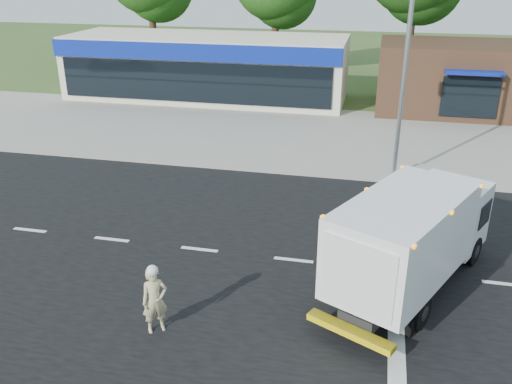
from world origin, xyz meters
TOP-DOWN VIEW (x-y plane):
  - ground at (0.00, 0.00)m, footprint 120.00×120.00m
  - road_asphalt at (0.00, 0.00)m, footprint 60.00×14.00m
  - sidewalk at (0.00, 8.20)m, footprint 60.00×2.40m
  - parking_apron at (0.00, 14.00)m, footprint 60.00×9.00m
  - lane_markings at (1.35, -1.35)m, footprint 55.20×7.00m
  - ems_box_truck at (3.31, -0.88)m, footprint 4.85×6.98m
  - emergency_worker at (-2.75, -4.08)m, footprint 0.75×0.71m
  - retail_strip_mall at (-9.00, 19.93)m, footprint 18.00×6.20m
  - brown_storefront at (7.00, 19.98)m, footprint 10.00×6.70m
  - traffic_signal_pole at (2.35, 7.60)m, footprint 3.51×0.25m

SIDE VIEW (x-z plane):
  - ground at x=0.00m, z-range 0.00..0.00m
  - road_asphalt at x=0.00m, z-range -0.01..0.01m
  - parking_apron at x=0.00m, z-range 0.00..0.02m
  - lane_markings at x=1.35m, z-range 0.01..0.02m
  - sidewalk at x=0.00m, z-range 0.00..0.12m
  - emergency_worker at x=-2.75m, z-range -0.02..1.82m
  - ems_box_truck at x=3.31m, z-range 0.23..3.23m
  - brown_storefront at x=7.00m, z-range 0.00..4.00m
  - retail_strip_mall at x=-9.00m, z-range 0.01..4.01m
  - traffic_signal_pole at x=2.35m, z-range 0.92..8.92m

